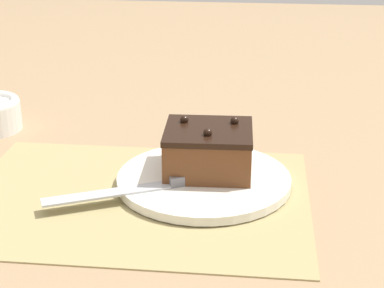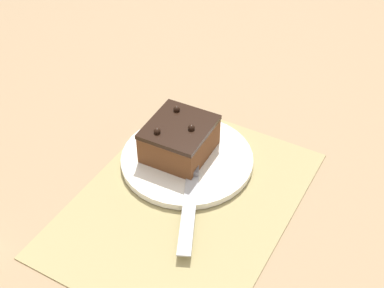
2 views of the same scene
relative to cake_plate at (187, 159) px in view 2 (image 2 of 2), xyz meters
The scene contains 5 objects.
ground_plane 0.10m from the cake_plate, 152.12° to the right, with size 3.00×3.00×0.00m, color #9E7F5B.
placemat_woven 0.10m from the cake_plate, 152.12° to the right, with size 0.46×0.34×0.00m, color tan.
cake_plate is the anchor object (origin of this frame).
chocolate_cake 0.04m from the cake_plate, 76.23° to the left, with size 0.12×0.11×0.07m.
serving_knife 0.06m from the cake_plate, 141.02° to the right, with size 0.23×0.12×0.01m.
Camera 2 is at (-0.53, -0.31, 0.67)m, focal length 50.00 mm.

